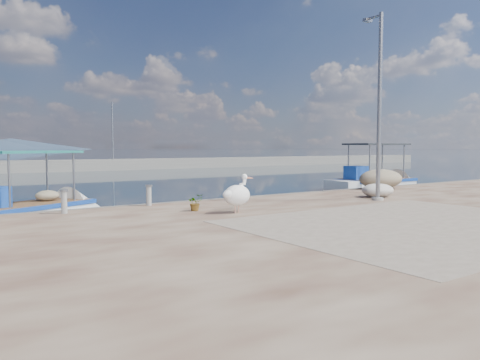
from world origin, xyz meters
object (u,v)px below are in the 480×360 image
object	(u,v)px
boat_left	(29,213)
bollard_near	(149,194)
pelican	(237,195)
boat_right	(375,185)
lamp_post	(379,113)

from	to	relation	value
boat_left	bollard_near	world-z (taller)	boat_left
pelican	bollard_near	bearing A→B (deg)	106.22
boat_right	lamp_post	bearing A→B (deg)	-137.60
boat_right	lamp_post	xyz separation A→B (m)	(-8.10, -6.70, 3.55)
lamp_post	pelican	bearing A→B (deg)	178.25
pelican	bollard_near	size ratio (longest dim) A/B	1.71
boat_left	boat_right	size ratio (longest dim) A/B	0.90
bollard_near	lamp_post	bearing A→B (deg)	-23.40
boat_left	bollard_near	xyz separation A→B (m)	(3.40, -2.40, 0.67)
boat_left	boat_right	world-z (taller)	boat_right
lamp_post	boat_right	bearing A→B (deg)	39.59
bollard_near	pelican	bearing A→B (deg)	-64.65
pelican	lamp_post	xyz separation A→B (m)	(6.32, -0.19, 2.74)
boat_right	lamp_post	size ratio (longest dim) A/B	0.96
pelican	bollard_near	xyz separation A→B (m)	(-1.52, 3.20, -0.16)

